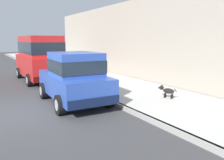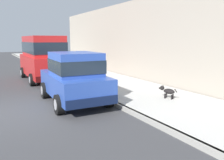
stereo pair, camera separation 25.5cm
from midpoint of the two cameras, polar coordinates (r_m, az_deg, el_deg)
name	(u,v)px [view 2 (the right image)]	position (r m, az deg, el deg)	size (l,w,h in m)	color
ground_plane	(15,112)	(8.06, -22.07, -7.48)	(80.00, 80.00, 0.00)	#38383A
curb	(103,98)	(8.96, -1.35, -4.55)	(0.16, 64.00, 0.14)	gray
sidewalk	(141,93)	(9.91, 7.92, -3.23)	(3.60, 64.00, 0.14)	#B7B5AD
car_blue_hatchback	(74,77)	(8.46, -8.51, 0.74)	(2.06, 3.86, 1.88)	#28479E
car_red_van	(43,56)	(13.75, -16.27, 5.75)	(2.14, 4.90, 2.52)	red
dog_black	(167,91)	(8.87, 14.45, -2.64)	(0.37, 0.72, 0.49)	black
building_facade	(127,41)	(14.44, 4.26, 9.74)	(0.50, 20.00, 4.52)	#9E9384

